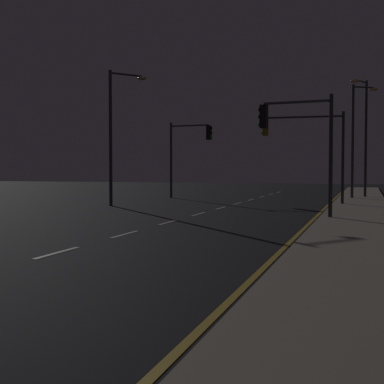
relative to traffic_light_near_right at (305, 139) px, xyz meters
name	(u,v)px	position (x,y,z in m)	size (l,w,h in m)	color
ground_plane	(173,221)	(-3.92, -10.92, -3.70)	(112.00, 112.00, 0.00)	black
sidewalk_right	(357,225)	(2.94, -10.92, -3.63)	(2.90, 77.00, 0.14)	#9E937F
lane_markings_center	(199,214)	(-3.92, -7.42, -3.70)	(0.14, 50.00, 0.01)	silver
lane_edge_line	(319,214)	(1.24, -5.92, -3.70)	(0.14, 53.00, 0.01)	gold
traffic_light_near_right	(305,139)	(0.00, 0.00, 0.00)	(4.55, 0.37, 5.00)	#2D3033
traffic_light_far_center	(189,145)	(-8.42, 5.19, -0.05)	(3.17, 0.64, 5.24)	#38383D
traffic_light_far_left	(297,132)	(0.58, -8.60, -0.20)	(3.04, 0.57, 4.83)	#2D3033
street_lamp_median	(364,127)	(3.06, 8.05, 1.12)	(1.08, 1.94, 7.84)	#2D3033
street_lamp_across_street	(117,124)	(-9.92, -3.13, 0.77)	(1.59, 1.85, 7.41)	#38383D
street_lamp_corner	(357,130)	(2.61, 6.67, 0.84)	(1.65, 1.09, 7.36)	#38383D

